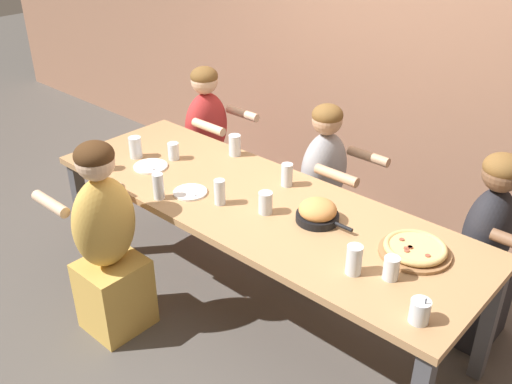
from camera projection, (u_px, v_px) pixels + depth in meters
The scene contains 22 objects.
ground_plane at pixel (256, 306), 3.47m from camera, with size 18.00×18.00×0.00m, color #514C47.
restaurant_back_panel at pixel (403, 2), 3.60m from camera, with size 10.00×0.06×3.20m, color #9E7056.
dining_table at pixel (256, 211), 3.14m from camera, with size 2.56×0.86×0.75m.
pizza_board_main at pixel (415, 249), 2.65m from camera, with size 0.34×0.34×0.05m.
skillet_bowl at pixel (318, 212), 2.90m from camera, with size 0.32×0.22×0.12m.
empty_plate_a at pixel (151, 166), 3.46m from camera, with size 0.21×0.21×0.02m.
empty_plate_b at pixel (190, 192), 3.17m from camera, with size 0.19×0.19×0.02m.
cocktail_glass_blue at pixel (420, 312), 2.24m from camera, with size 0.08×0.08×0.13m.
drinking_glass_a at pixel (220, 193), 3.04m from camera, with size 0.06×0.06×0.14m.
drinking_glass_b at pixel (391, 269), 2.48m from camera, with size 0.07×0.07×0.11m.
drinking_glass_c at pixel (235, 146), 3.59m from camera, with size 0.08×0.08×0.13m.
drinking_glass_d at pixel (265, 203), 2.97m from camera, with size 0.07×0.07×0.12m.
drinking_glass_e at pixel (136, 149), 3.56m from camera, with size 0.08×0.08×0.13m.
drinking_glass_f at pixel (174, 152), 3.54m from camera, with size 0.07×0.07×0.11m.
drinking_glass_g at pixel (354, 261), 2.51m from camera, with size 0.07×0.07×0.14m.
drinking_glass_h at pixel (159, 188), 3.10m from camera, with size 0.06×0.06×0.15m.
drinking_glass_i at pixel (103, 163), 3.41m from camera, with size 0.08×0.08×0.10m.
drinking_glass_j at pixel (287, 176), 3.23m from camera, with size 0.07×0.07×0.13m.
diner_far_left at pixel (208, 147), 4.27m from camera, with size 0.51×0.40×1.13m.
diner_far_center at pixel (323, 195), 3.65m from camera, with size 0.51×0.40×1.12m.
diner_near_midleft at pixel (108, 248), 3.08m from camera, with size 0.51×0.40×1.16m.
diner_far_right at pixel (483, 258), 3.03m from camera, with size 0.51×0.40×1.12m.
Camera 1 is at (1.80, -2.01, 2.30)m, focal length 40.00 mm.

